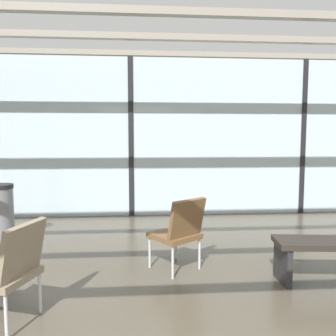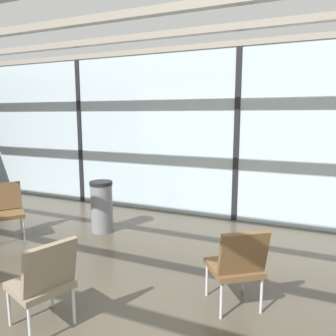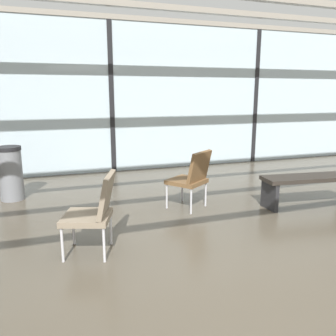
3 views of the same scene
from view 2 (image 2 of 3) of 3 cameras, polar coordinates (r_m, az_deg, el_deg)
name	(u,v)px [view 2 (image 2 of 3)]	position (r m, az deg, el deg)	size (l,w,h in m)	color
glass_curtain_wall	(237,136)	(6.09, 11.95, 5.42)	(14.00, 0.08, 3.12)	silver
window_mullion_0	(81,132)	(7.61, -14.94, 6.02)	(0.10, 0.12, 3.12)	black
window_mullion_1	(237,136)	(6.09, 11.95, 5.42)	(0.10, 0.12, 3.12)	black
parked_airplane	(327,110)	(11.82, 26.05, 9.11)	(13.65, 4.23, 4.23)	silver
lounge_chair_0	(6,207)	(5.83, -26.39, -6.16)	(0.71, 0.70, 0.87)	brown
lounge_chair_2	(44,279)	(3.28, -20.78, -17.60)	(0.65, 0.62, 0.87)	#7F705B
lounge_chair_3	(237,263)	(3.44, 12.02, -15.90)	(0.70, 0.71, 0.87)	brown
trash_bin	(102,206)	(5.61, -11.49, -6.58)	(0.38, 0.38, 0.86)	slate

